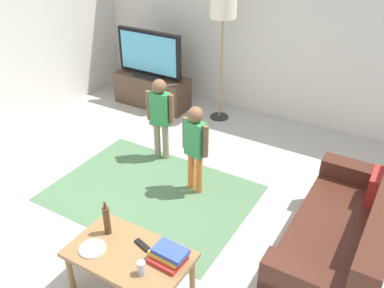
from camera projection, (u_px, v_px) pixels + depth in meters
name	position (u px, v px, depth m)	size (l,w,h in m)	color
ground	(162.00, 224.00, 4.32)	(7.80, 7.80, 0.00)	#B2ADA3
wall_back	(280.00, 26.00, 5.85)	(6.00, 0.12, 2.70)	silver
area_rug	(151.00, 193.00, 4.76)	(2.20, 1.60, 0.01)	#4C724C
tv_stand	(152.00, 91.00, 6.67)	(1.20, 0.44, 0.50)	#4C3828
tv	(149.00, 54.00, 6.34)	(1.10, 0.28, 0.71)	black
couch	(348.00, 242.00, 3.68)	(0.80, 1.80, 0.86)	#472319
floor_lamp	(223.00, 14.00, 5.62)	(0.36, 0.36, 1.78)	#262626
child_near_tv	(160.00, 112.00, 5.11)	(0.35, 0.17, 1.07)	gray
child_center	(195.00, 142.00, 4.50)	(0.35, 0.17, 1.05)	orange
coffee_table	(129.00, 257.00, 3.42)	(1.00, 0.60, 0.42)	olive
book_stack	(169.00, 255.00, 3.30)	(0.30, 0.23, 0.12)	red
bottle	(107.00, 220.00, 3.53)	(0.06, 0.06, 0.33)	#4C3319
tv_remote	(143.00, 245.00, 3.45)	(0.17, 0.05, 0.02)	black
soda_can	(141.00, 268.00, 3.18)	(0.07, 0.07, 0.12)	silver
plate	(93.00, 249.00, 3.42)	(0.22, 0.22, 0.02)	white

